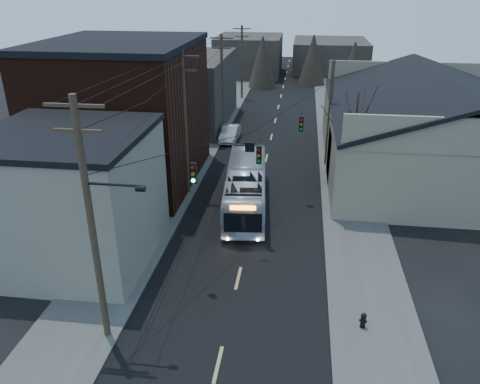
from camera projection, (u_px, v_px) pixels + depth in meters
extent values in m
cube|color=black|center=(270.00, 143.00, 43.95)|extent=(9.00, 110.00, 0.02)
cube|color=#474744|center=(202.00, 140.00, 44.71)|extent=(4.00, 110.00, 0.12)
cube|color=#474744|center=(340.00, 146.00, 43.15)|extent=(4.00, 110.00, 0.12)
cube|color=gray|center=(72.00, 199.00, 24.63)|extent=(8.00, 8.00, 7.00)
cube|color=black|center=(125.00, 116.00, 34.06)|extent=(10.00, 12.00, 10.00)
cube|color=#2E2825|center=(185.00, 90.00, 49.06)|extent=(9.00, 14.00, 7.00)
cube|color=gray|center=(431.00, 140.00, 36.85)|extent=(16.00, 20.00, 5.00)
cube|color=black|center=(385.00, 91.00, 35.76)|extent=(8.16, 20.60, 2.86)
cube|color=#2E2825|center=(249.00, 55.00, 75.03)|extent=(10.00, 12.00, 6.00)
cube|color=#2E2825|center=(330.00, 56.00, 78.18)|extent=(12.00, 14.00, 5.00)
cone|color=black|center=(353.00, 144.00, 32.66)|extent=(0.40, 0.40, 7.20)
cylinder|color=#382B1E|center=(92.00, 229.00, 18.01)|extent=(0.28, 0.28, 10.50)
cube|color=#382B1E|center=(74.00, 105.00, 16.01)|extent=(2.20, 0.12, 0.12)
cylinder|color=#382B1E|center=(185.00, 126.00, 31.66)|extent=(0.28, 0.28, 10.00)
cube|color=#382B1E|center=(182.00, 56.00, 29.76)|extent=(2.20, 0.12, 0.12)
cylinder|color=#382B1E|center=(222.00, 85.00, 45.30)|extent=(0.28, 0.28, 9.50)
cube|color=#382B1E|center=(221.00, 38.00, 43.50)|extent=(2.20, 0.12, 0.12)
cylinder|color=#382B1E|center=(242.00, 63.00, 58.94)|extent=(0.28, 0.28, 9.00)
cube|color=#382B1E|center=(242.00, 29.00, 57.25)|extent=(2.20, 0.12, 0.12)
cylinder|color=#382B1E|center=(329.00, 115.00, 37.08)|extent=(0.28, 0.28, 8.50)
cube|color=black|center=(193.00, 173.00, 21.43)|extent=(0.28, 0.20, 1.00)
cube|color=black|center=(259.00, 155.00, 25.42)|extent=(0.28, 0.20, 1.00)
cube|color=black|center=(301.00, 124.00, 30.53)|extent=(0.28, 0.20, 1.00)
imported|color=silver|center=(246.00, 186.00, 31.16)|extent=(3.42, 10.90, 2.99)
imported|color=#B1B5B9|center=(230.00, 133.00, 44.55)|extent=(1.58, 4.32, 1.41)
cylinder|color=black|center=(363.00, 322.00, 20.41)|extent=(0.23, 0.23, 0.58)
sphere|color=black|center=(364.00, 316.00, 20.28)|extent=(0.25, 0.25, 0.25)
cylinder|color=black|center=(363.00, 321.00, 20.39)|extent=(0.36, 0.19, 0.12)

